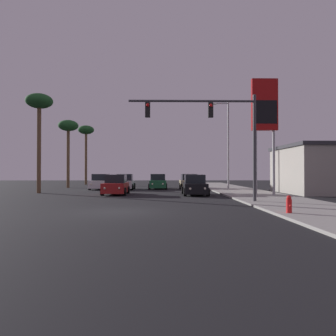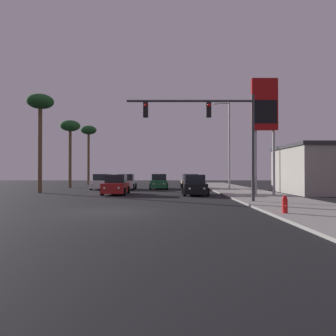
{
  "view_description": "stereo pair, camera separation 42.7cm",
  "coord_description": "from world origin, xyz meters",
  "px_view_note": "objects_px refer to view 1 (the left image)",
  "views": [
    {
      "loc": [
        2.14,
        -15.61,
        1.88
      ],
      "look_at": [
        2.54,
        10.7,
        2.22
      ],
      "focal_mm": 35.0,
      "sensor_mm": 36.0,
      "label": 1
    },
    {
      "loc": [
        2.56,
        -15.61,
        1.88
      ],
      "look_at": [
        2.54,
        10.7,
        2.22
      ],
      "focal_mm": 35.0,
      "sensor_mm": 36.0,
      "label": 2
    }
  ],
  "objects_px": {
    "car_green": "(158,182)",
    "palm_tree_far": "(86,133)",
    "gas_station_sign": "(265,111)",
    "fire_hydrant": "(289,204)",
    "car_black": "(195,186)",
    "car_red": "(116,185)",
    "car_white": "(101,182)",
    "palm_tree_near": "(39,107)",
    "car_silver": "(125,182)",
    "palm_tree_mid": "(68,129)",
    "street_lamp": "(227,141)",
    "traffic_light_mast": "(218,125)",
    "car_tan": "(189,182)"
  },
  "relations": [
    {
      "from": "traffic_light_mast",
      "to": "fire_hydrant",
      "type": "distance_m",
      "value": 7.49
    },
    {
      "from": "street_lamp",
      "to": "palm_tree_far",
      "type": "height_order",
      "value": "street_lamp"
    },
    {
      "from": "palm_tree_far",
      "to": "palm_tree_mid",
      "type": "bearing_deg",
      "value": -88.82
    },
    {
      "from": "car_tan",
      "to": "traffic_light_mast",
      "type": "height_order",
      "value": "traffic_light_mast"
    },
    {
      "from": "car_red",
      "to": "gas_station_sign",
      "type": "xyz_separation_m",
      "value": [
        11.86,
        -2.5,
        5.86
      ]
    },
    {
      "from": "car_white",
      "to": "palm_tree_near",
      "type": "bearing_deg",
      "value": 56.07
    },
    {
      "from": "car_silver",
      "to": "car_tan",
      "type": "distance_m",
      "value": 7.12
    },
    {
      "from": "fire_hydrant",
      "to": "palm_tree_near",
      "type": "height_order",
      "value": "palm_tree_near"
    },
    {
      "from": "car_tan",
      "to": "fire_hydrant",
      "type": "xyz_separation_m",
      "value": [
        2.55,
        -22.6,
        -0.27
      ]
    },
    {
      "from": "car_red",
      "to": "palm_tree_mid",
      "type": "bearing_deg",
      "value": -58.08
    },
    {
      "from": "traffic_light_mast",
      "to": "palm_tree_near",
      "type": "bearing_deg",
      "value": 146.12
    },
    {
      "from": "car_white",
      "to": "street_lamp",
      "type": "bearing_deg",
      "value": 170.37
    },
    {
      "from": "palm_tree_near",
      "to": "street_lamp",
      "type": "bearing_deg",
      "value": 12.38
    },
    {
      "from": "car_red",
      "to": "gas_station_sign",
      "type": "bearing_deg",
      "value": 168.01
    },
    {
      "from": "palm_tree_near",
      "to": "palm_tree_far",
      "type": "bearing_deg",
      "value": 91.36
    },
    {
      "from": "car_red",
      "to": "palm_tree_near",
      "type": "xyz_separation_m",
      "value": [
        -7.21,
        1.95,
        7.04
      ]
    },
    {
      "from": "car_tan",
      "to": "car_red",
      "type": "xyz_separation_m",
      "value": [
        -6.88,
        -9.0,
        0.0
      ]
    },
    {
      "from": "car_tan",
      "to": "palm_tree_far",
      "type": "height_order",
      "value": "palm_tree_far"
    },
    {
      "from": "car_white",
      "to": "fire_hydrant",
      "type": "bearing_deg",
      "value": 119.93
    },
    {
      "from": "car_black",
      "to": "palm_tree_far",
      "type": "relative_size",
      "value": 0.48
    },
    {
      "from": "palm_tree_near",
      "to": "traffic_light_mast",
      "type": "bearing_deg",
      "value": -33.88
    },
    {
      "from": "car_silver",
      "to": "palm_tree_mid",
      "type": "distance_m",
      "value": 10.43
    },
    {
      "from": "car_silver",
      "to": "palm_tree_far",
      "type": "bearing_deg",
      "value": -62.47
    },
    {
      "from": "car_black",
      "to": "gas_station_sign",
      "type": "height_order",
      "value": "gas_station_sign"
    },
    {
      "from": "street_lamp",
      "to": "palm_tree_far",
      "type": "xyz_separation_m",
      "value": [
        -18.25,
        16.1,
        2.66
      ]
    },
    {
      "from": "car_silver",
      "to": "palm_tree_mid",
      "type": "bearing_deg",
      "value": -29.04
    },
    {
      "from": "car_silver",
      "to": "palm_tree_mid",
      "type": "height_order",
      "value": "palm_tree_mid"
    },
    {
      "from": "palm_tree_mid",
      "to": "street_lamp",
      "type": "bearing_deg",
      "value": -18.68
    },
    {
      "from": "palm_tree_far",
      "to": "palm_tree_mid",
      "type": "relative_size",
      "value": 1.09
    },
    {
      "from": "car_red",
      "to": "palm_tree_far",
      "type": "height_order",
      "value": "palm_tree_far"
    },
    {
      "from": "car_black",
      "to": "car_green",
      "type": "xyz_separation_m",
      "value": [
        -3.19,
        9.96,
        0.0
      ]
    },
    {
      "from": "car_tan",
      "to": "gas_station_sign",
      "type": "bearing_deg",
      "value": 111.19
    },
    {
      "from": "traffic_light_mast",
      "to": "street_lamp",
      "type": "xyz_separation_m",
      "value": [
        3.24,
        13.66,
        0.37
      ]
    },
    {
      "from": "car_black",
      "to": "gas_station_sign",
      "type": "bearing_deg",
      "value": 163.28
    },
    {
      "from": "traffic_light_mast",
      "to": "palm_tree_far",
      "type": "height_order",
      "value": "palm_tree_far"
    },
    {
      "from": "car_white",
      "to": "street_lamp",
      "type": "height_order",
      "value": "street_lamp"
    },
    {
      "from": "car_black",
      "to": "palm_tree_near",
      "type": "xyz_separation_m",
      "value": [
        -13.8,
        2.72,
        7.04
      ]
    },
    {
      "from": "car_red",
      "to": "street_lamp",
      "type": "bearing_deg",
      "value": -151.13
    },
    {
      "from": "car_silver",
      "to": "car_red",
      "type": "distance_m",
      "value": 8.03
    },
    {
      "from": "palm_tree_near",
      "to": "car_green",
      "type": "bearing_deg",
      "value": 34.29
    },
    {
      "from": "street_lamp",
      "to": "palm_tree_mid",
      "type": "xyz_separation_m",
      "value": [
        -18.04,
        6.1,
        1.98
      ]
    },
    {
      "from": "car_green",
      "to": "car_white",
      "type": "bearing_deg",
      "value": 7.79
    },
    {
      "from": "street_lamp",
      "to": "car_silver",
      "type": "bearing_deg",
      "value": 168.54
    },
    {
      "from": "gas_station_sign",
      "to": "fire_hydrant",
      "type": "xyz_separation_m",
      "value": [
        -2.43,
        -11.1,
        -6.13
      ]
    },
    {
      "from": "car_silver",
      "to": "car_tan",
      "type": "xyz_separation_m",
      "value": [
        7.05,
        0.98,
        0.0
      ]
    },
    {
      "from": "car_green",
      "to": "palm_tree_far",
      "type": "relative_size",
      "value": 0.48
    },
    {
      "from": "palm_tree_far",
      "to": "car_green",
      "type": "bearing_deg",
      "value": -49.03
    },
    {
      "from": "car_green",
      "to": "palm_tree_mid",
      "type": "xyz_separation_m",
      "value": [
        -10.88,
        2.76,
        6.33
      ]
    },
    {
      "from": "car_green",
      "to": "palm_tree_mid",
      "type": "height_order",
      "value": "palm_tree_mid"
    },
    {
      "from": "car_black",
      "to": "gas_station_sign",
      "type": "xyz_separation_m",
      "value": [
        5.26,
        -1.72,
        5.86
      ]
    }
  ]
}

